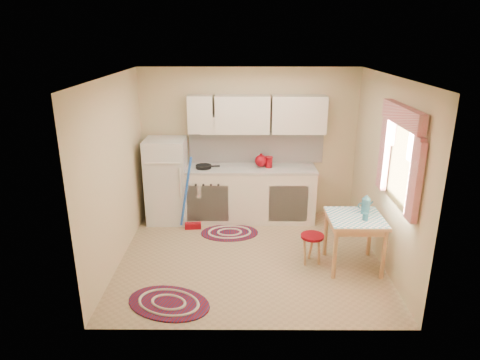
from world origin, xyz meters
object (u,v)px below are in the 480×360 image
stool (312,249)px  fridge (167,181)px  base_cabinets (246,195)px  table (353,242)px

stool → fridge: bearing=146.9°
base_cabinets → stool: (0.88, -1.48, -0.23)m
table → stool: size_ratio=1.71×
fridge → base_cabinets: (1.31, 0.05, -0.26)m
fridge → table: size_ratio=1.94×
fridge → stool: (2.19, -1.43, -0.49)m
base_cabinets → stool: base_cabinets is taller
stool → base_cabinets: bearing=120.7°
base_cabinets → table: base_cabinets is taller
fridge → table: fridge is taller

